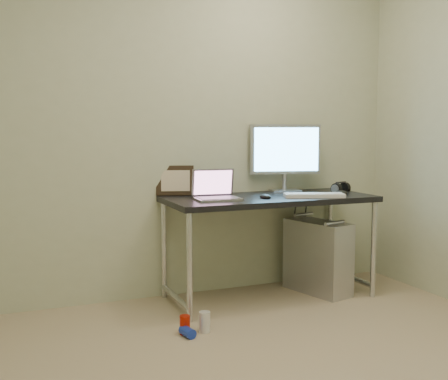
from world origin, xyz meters
TOP-DOWN VIEW (x-y plane):
  - wall_back at (0.00, 1.75)m, footprint 3.50×0.02m
  - desk at (0.57, 1.42)m, footprint 1.51×0.66m
  - tower_computer at (0.97, 1.40)m, footprint 0.36×0.56m
  - cable_a at (0.92, 1.70)m, footprint 0.01×0.16m
  - cable_b at (1.01, 1.68)m, footprint 0.02×0.11m
  - can_red at (-0.24, 0.94)m, footprint 0.06×0.06m
  - can_white at (-0.12, 0.92)m, footprint 0.09×0.09m
  - can_blue at (-0.24, 0.88)m, footprint 0.08×0.12m
  - laptop at (0.14, 1.39)m, footprint 0.32×0.27m
  - monitor at (0.82, 1.64)m, footprint 0.55×0.21m
  - keyboard at (0.84, 1.25)m, footprint 0.45×0.27m
  - mouse_right at (1.11, 1.30)m, footprint 0.09×0.13m
  - mouse_left at (0.49, 1.32)m, footprint 0.07×0.11m
  - headphones at (1.22, 1.48)m, footprint 0.17×0.09m
  - picture_frame at (-0.05, 1.73)m, footprint 0.28×0.16m
  - webcam at (0.22, 1.66)m, footprint 0.05×0.04m

SIDE VIEW (x-z plane):
  - can_blue at x=-0.24m, z-range 0.00..0.06m
  - can_red at x=-0.24m, z-range 0.00..0.11m
  - can_white at x=-0.12m, z-range 0.00..0.13m
  - tower_computer at x=0.97m, z-range -0.02..0.56m
  - cable_b at x=1.01m, z-range 0.02..0.74m
  - cable_a at x=0.92m, z-range 0.06..0.74m
  - desk at x=0.57m, z-range 0.29..1.04m
  - keyboard at x=0.84m, z-range 0.75..0.78m
  - mouse_left at x=0.49m, z-range 0.75..0.79m
  - mouse_right at x=1.11m, z-range 0.75..0.79m
  - headphones at x=1.22m, z-range 0.73..0.82m
  - laptop at x=0.14m, z-range 0.69..0.90m
  - webcam at x=0.22m, z-range 0.78..0.90m
  - picture_frame at x=-0.05m, z-range 0.75..0.97m
  - monitor at x=0.82m, z-range 0.79..1.32m
  - wall_back at x=0.00m, z-range 0.00..2.50m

